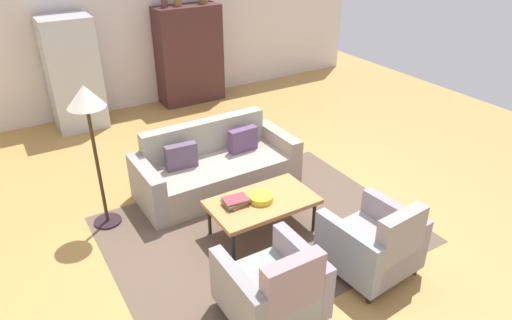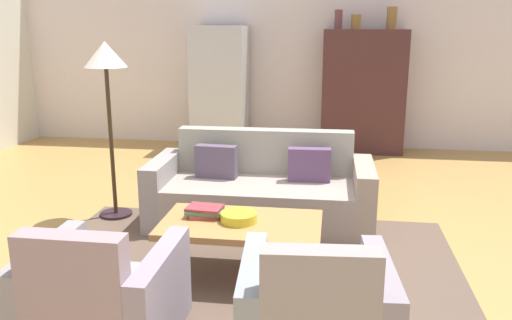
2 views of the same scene
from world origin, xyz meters
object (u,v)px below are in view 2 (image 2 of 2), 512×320
Objects in this scene: book_stack at (205,211)px; refrigerator at (220,88)px; fruit_bowl at (239,217)px; couch at (262,193)px; vase_small at (392,18)px; coffee_table at (241,226)px; armchair_left at (100,306)px; vase_round at (356,22)px; vase_tall at (338,19)px; cabinet at (363,92)px; floor_lamp at (106,71)px.

refrigerator is at bearing 100.36° from book_stack.
book_stack is at bearing 164.81° from fruit_bowl.
refrigerator reaches higher than couch.
book_stack is at bearing -112.13° from vase_small.
vase_small is at bearing 67.87° from book_stack.
coffee_table is 1.36× the size of armchair_left.
vase_round is (0.93, 3.14, 1.61)m from couch.
coffee_table is 4.67m from vase_round.
book_stack is 4.82m from vase_small.
couch reaches higher than book_stack.
book_stack is 4.24m from refrigerator.
vase_tall is 0.75m from vase_small.
vase_small is at bearing -0.77° from cabinet.
vase_round is (1.53, 5.49, 1.56)m from armchair_left.
coffee_table is 4.49m from cabinet.
coffee_table is 4.81m from vase_small.
armchair_left is at bearing -103.15° from vase_tall.
floor_lamp is (-1.46, 1.12, 0.97)m from fruit_bowl.
couch is 1.88m from floor_lamp.
vase_round is (1.23, 4.25, 1.42)m from book_stack.
vase_tall reaches higher than refrigerator.
vase_round is 0.12× the size of floor_lamp.
vase_round is at bearing 77.84° from coffee_table.
coffee_table is 1.31m from armchair_left.
coffee_table is at bearing -37.11° from floor_lamp.
floor_lamp is at bearing -132.25° from vase_small.
couch is 2.43m from armchair_left.
couch is at bearing -102.28° from vase_tall.
vase_small is (2.03, 5.49, 1.61)m from armchair_left.
floor_lamp is at bearing -128.59° from cabinet.
armchair_left is 6.07m from vase_small.
vase_small is (1.45, 4.32, 1.48)m from fruit_bowl.
coffee_table is at bearing 63.03° from armchair_left.
fruit_bowl is 4.79m from vase_small.
couch is 7.74× the size of vase_tall.
vase_round is at bearing 53.05° from floor_lamp.
refrigerator is 3.18m from floor_lamp.
fruit_bowl is 4.37m from refrigerator.
cabinet is at bearing 0.68° from vase_tall.
refrigerator is at bearing 82.19° from floor_lamp.
book_stack is 1.85m from floor_lamp.
vase_tall is 0.25m from vase_round.
cabinet reaches higher than fruit_bowl.
coffee_table is at bearing -98.96° from vase_tall.
book_stack is 4.49m from cabinet.
cabinet is 1.05× the size of floor_lamp.
armchair_left is at bearing -107.02° from cabinet.
cabinet is 4.14m from floor_lamp.
coffee_table is 5.93× the size of vase_round.
fruit_bowl is at bearing -104.23° from cabinet.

